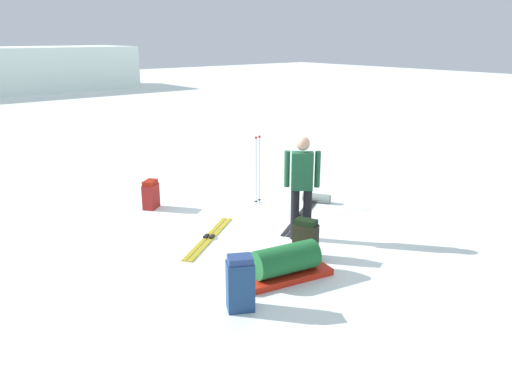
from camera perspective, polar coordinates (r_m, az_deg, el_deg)
ground_plane at (r=8.70m, az=0.00°, el=-4.41°), size 80.00×80.00×0.00m
skier_standing at (r=8.11m, az=5.16°, el=1.03°), size 0.45×0.41×1.70m
ski_pair_near at (r=8.44m, az=-5.28°, el=-5.10°), size 1.65×1.24×0.05m
ski_pair_far at (r=9.36m, az=5.01°, el=-2.80°), size 1.78×1.17×0.05m
backpack_large_dark at (r=6.21m, az=-1.78°, el=-10.23°), size 0.40×0.37×0.70m
backpack_bright at (r=9.96m, az=-11.71°, el=-0.30°), size 0.41×0.38×0.55m
backpack_small_spare at (r=7.62m, az=5.58°, el=-5.29°), size 0.32×0.40×0.61m
ski_poles_planted_near at (r=9.89m, az=0.19°, el=2.86°), size 0.18×0.10×1.36m
gear_sled at (r=7.00m, az=3.34°, el=-8.02°), size 1.37×0.70×0.49m
sleeping_mat_rolled at (r=10.22m, az=6.80°, el=-0.67°), size 0.44×0.56×0.18m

